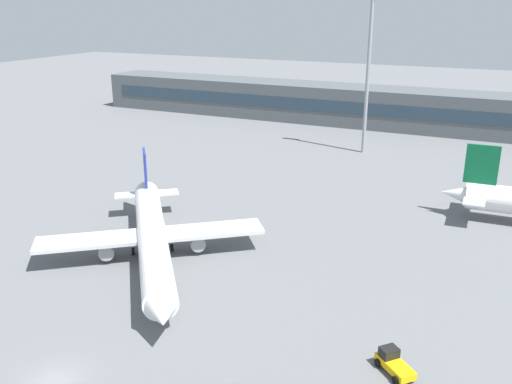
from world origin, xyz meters
TOP-DOWN VIEW (x-y plane):
  - ground_plane at (0.00, 40.00)m, footprint 400.00×400.00m
  - terminal_building at (0.00, 104.03)m, footprint 145.19×12.13m
  - airplane_near at (-5.45, 21.22)m, footprint 25.77×31.11m
  - baggage_tug_yellow at (23.71, 12.46)m, footprint 3.67×3.54m
  - floodlight_tower_west at (4.09, 78.66)m, footprint 3.20×0.80m

SIDE VIEW (x-z plane):
  - ground_plane at x=0.00m, z-range 0.00..0.00m
  - baggage_tug_yellow at x=23.71m, z-range -0.08..1.67m
  - airplane_near at x=-5.45m, z-range -1.80..7.43m
  - terminal_building at x=0.00m, z-range 0.00..9.00m
  - floodlight_tower_west at x=4.09m, z-range 2.10..33.19m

